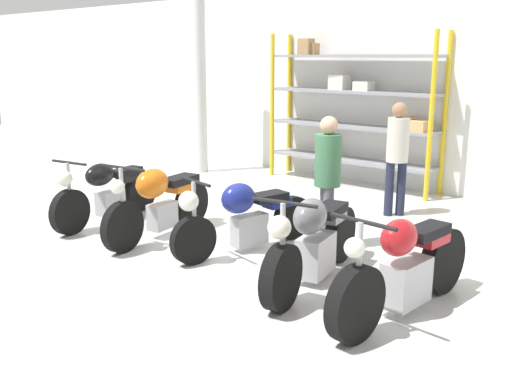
{
  "coord_description": "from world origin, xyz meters",
  "views": [
    {
      "loc": [
        4.41,
        -4.85,
        2.35
      ],
      "look_at": [
        0.0,
        0.4,
        0.7
      ],
      "focal_mm": 40.0,
      "sensor_mm": 36.0,
      "label": 1
    }
  ],
  "objects_px": {
    "motorcycle_black": "(106,191)",
    "motorcycle_blue": "(243,215)",
    "motorcycle_orange": "(159,201)",
    "motorcycle_grey": "(314,241)",
    "shelving_rack": "(352,106)",
    "motorcycle_red": "(404,269)",
    "person_browsing": "(397,150)",
    "person_near_rack": "(328,172)"
  },
  "relations": [
    {
      "from": "motorcycle_black",
      "to": "motorcycle_grey",
      "type": "bearing_deg",
      "value": 80.63
    },
    {
      "from": "motorcycle_black",
      "to": "motorcycle_blue",
      "type": "bearing_deg",
      "value": 87.75
    },
    {
      "from": "shelving_rack",
      "to": "motorcycle_blue",
      "type": "relative_size",
      "value": 1.62
    },
    {
      "from": "motorcycle_orange",
      "to": "motorcycle_grey",
      "type": "relative_size",
      "value": 0.92
    },
    {
      "from": "motorcycle_orange",
      "to": "person_browsing",
      "type": "distance_m",
      "value": 3.55
    },
    {
      "from": "motorcycle_blue",
      "to": "person_near_rack",
      "type": "relative_size",
      "value": 1.25
    },
    {
      "from": "motorcycle_orange",
      "to": "person_near_rack",
      "type": "distance_m",
      "value": 2.23
    },
    {
      "from": "shelving_rack",
      "to": "motorcycle_blue",
      "type": "bearing_deg",
      "value": -76.71
    },
    {
      "from": "motorcycle_black",
      "to": "motorcycle_blue",
      "type": "distance_m",
      "value": 2.36
    },
    {
      "from": "motorcycle_black",
      "to": "motorcycle_grey",
      "type": "xyz_separation_m",
      "value": [
        3.56,
        0.04,
        0.0
      ]
    },
    {
      "from": "motorcycle_blue",
      "to": "person_browsing",
      "type": "bearing_deg",
      "value": 178.03
    },
    {
      "from": "person_browsing",
      "to": "person_near_rack",
      "type": "xyz_separation_m",
      "value": [
        0.04,
        -1.92,
        -0.03
      ]
    },
    {
      "from": "person_browsing",
      "to": "person_near_rack",
      "type": "distance_m",
      "value": 1.92
    },
    {
      "from": "motorcycle_black",
      "to": "person_browsing",
      "type": "relative_size",
      "value": 1.19
    },
    {
      "from": "motorcycle_orange",
      "to": "person_browsing",
      "type": "height_order",
      "value": "person_browsing"
    },
    {
      "from": "person_browsing",
      "to": "person_near_rack",
      "type": "height_order",
      "value": "person_browsing"
    },
    {
      "from": "motorcycle_blue",
      "to": "shelving_rack",
      "type": "bearing_deg",
      "value": -154.69
    },
    {
      "from": "person_near_rack",
      "to": "motorcycle_black",
      "type": "bearing_deg",
      "value": -26.53
    },
    {
      "from": "motorcycle_grey",
      "to": "motorcycle_red",
      "type": "distance_m",
      "value": 1.07
    },
    {
      "from": "motorcycle_black",
      "to": "motorcycle_grey",
      "type": "distance_m",
      "value": 3.56
    },
    {
      "from": "motorcycle_red",
      "to": "motorcycle_black",
      "type": "bearing_deg",
      "value": -85.05
    },
    {
      "from": "motorcycle_blue",
      "to": "motorcycle_red",
      "type": "distance_m",
      "value": 2.32
    },
    {
      "from": "shelving_rack",
      "to": "motorcycle_blue",
      "type": "xyz_separation_m",
      "value": [
        0.97,
        -4.09,
        -0.99
      ]
    },
    {
      "from": "motorcycle_orange",
      "to": "motorcycle_grey",
      "type": "height_order",
      "value": "motorcycle_orange"
    },
    {
      "from": "shelving_rack",
      "to": "motorcycle_red",
      "type": "xyz_separation_m",
      "value": [
        3.25,
        -4.45,
        -1.01
      ]
    },
    {
      "from": "person_browsing",
      "to": "motorcycle_orange",
      "type": "bearing_deg",
      "value": 103.79
    },
    {
      "from": "motorcycle_grey",
      "to": "person_near_rack",
      "type": "height_order",
      "value": "person_near_rack"
    },
    {
      "from": "motorcycle_black",
      "to": "motorcycle_blue",
      "type": "xyz_separation_m",
      "value": [
        2.34,
        0.32,
        0.0
      ]
    },
    {
      "from": "shelving_rack",
      "to": "motorcycle_grey",
      "type": "height_order",
      "value": "shelving_rack"
    },
    {
      "from": "motorcycle_blue",
      "to": "motorcycle_red",
      "type": "xyz_separation_m",
      "value": [
        2.29,
        -0.37,
        -0.02
      ]
    },
    {
      "from": "motorcycle_grey",
      "to": "person_near_rack",
      "type": "relative_size",
      "value": 1.32
    },
    {
      "from": "shelving_rack",
      "to": "person_near_rack",
      "type": "distance_m",
      "value": 3.76
    },
    {
      "from": "motorcycle_black",
      "to": "motorcycle_blue",
      "type": "relative_size",
      "value": 0.97
    },
    {
      "from": "motorcycle_blue",
      "to": "person_browsing",
      "type": "relative_size",
      "value": 1.22
    },
    {
      "from": "motorcycle_orange",
      "to": "motorcycle_red",
      "type": "bearing_deg",
      "value": 80.41
    },
    {
      "from": "person_near_rack",
      "to": "motorcycle_blue",
      "type": "bearing_deg",
      "value": 1.01
    },
    {
      "from": "shelving_rack",
      "to": "person_near_rack",
      "type": "relative_size",
      "value": 2.03
    },
    {
      "from": "motorcycle_grey",
      "to": "motorcycle_black",
      "type": "bearing_deg",
      "value": -100.33
    },
    {
      "from": "shelving_rack",
      "to": "motorcycle_black",
      "type": "relative_size",
      "value": 1.66
    },
    {
      "from": "shelving_rack",
      "to": "motorcycle_red",
      "type": "distance_m",
      "value": 5.61
    },
    {
      "from": "shelving_rack",
      "to": "person_browsing",
      "type": "relative_size",
      "value": 1.97
    },
    {
      "from": "motorcycle_orange",
      "to": "motorcycle_blue",
      "type": "height_order",
      "value": "motorcycle_orange"
    }
  ]
}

